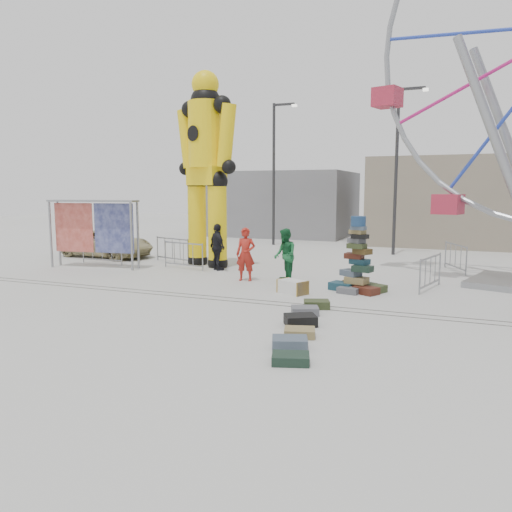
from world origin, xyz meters
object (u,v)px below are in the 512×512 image
at_px(lamp_post_right, 398,163).
at_px(lamp_post_left, 275,167).
at_px(steamer_trunk, 293,287).
at_px(pedestrian_green, 285,255).
at_px(barricade_wheel_back, 455,257).
at_px(suitcase_tower, 357,270).
at_px(barricade_wheel_front, 430,273).
at_px(parked_suv, 107,244).
at_px(barricade_dummy_b, 172,250).
at_px(crash_test_dummy, 206,162).
at_px(barricade_dummy_a, 102,251).
at_px(pedestrian_black, 217,247).
at_px(barricade_dummy_c, 183,255).
at_px(banner_scaffold, 93,217).
at_px(pedestrian_red, 246,254).

relative_size(lamp_post_right, lamp_post_left, 1.00).
distance_m(steamer_trunk, pedestrian_green, 2.16).
bearing_deg(barricade_wheel_back, lamp_post_left, -145.12).
distance_m(suitcase_tower, barricade_wheel_front, 2.41).
bearing_deg(lamp_post_left, parked_suv, -125.95).
height_order(lamp_post_right, barricade_dummy_b, lamp_post_right).
bearing_deg(barricade_dummy_b, crash_test_dummy, 7.94).
height_order(crash_test_dummy, barricade_wheel_back, crash_test_dummy).
height_order(lamp_post_left, barricade_dummy_a, lamp_post_left).
relative_size(lamp_post_left, crash_test_dummy, 0.98).
height_order(suitcase_tower, pedestrian_green, suitcase_tower).
relative_size(steamer_trunk, barricade_dummy_a, 0.45).
height_order(barricade_dummy_b, pedestrian_black, pedestrian_black).
relative_size(crash_test_dummy, barricade_dummy_c, 4.10).
xyz_separation_m(banner_scaffold, pedestrian_black, (4.97, 1.27, -1.16)).
distance_m(lamp_post_left, barricade_wheel_front, 14.37).
relative_size(banner_scaffold, barricade_dummy_a, 1.94).
height_order(barricade_dummy_b, barricade_wheel_back, same).
relative_size(pedestrian_red, pedestrian_green, 1.01).
xyz_separation_m(steamer_trunk, pedestrian_black, (-4.12, 3.17, 0.72)).
xyz_separation_m(lamp_post_left, barricade_dummy_a, (-4.49, -9.76, -3.93)).
bearing_deg(parked_suv, barricade_dummy_c, -104.40).
xyz_separation_m(banner_scaffold, barricade_dummy_b, (2.16, 2.50, -1.54)).
xyz_separation_m(barricade_wheel_front, parked_suv, (-14.70, 2.63, 0.09)).
height_order(lamp_post_right, barricade_dummy_a, lamp_post_right).
bearing_deg(banner_scaffold, suitcase_tower, -11.91).
distance_m(crash_test_dummy, steamer_trunk, 7.69).
relative_size(lamp_post_right, barricade_dummy_c, 4.00).
distance_m(lamp_post_right, pedestrian_red, 10.70).
distance_m(crash_test_dummy, pedestrian_green, 5.83).
relative_size(crash_test_dummy, pedestrian_green, 4.41).
bearing_deg(pedestrian_green, banner_scaffold, -123.04).
relative_size(lamp_post_left, barricade_wheel_back, 4.00).
bearing_deg(barricade_dummy_c, barricade_wheel_front, 7.67).
bearing_deg(pedestrian_black, pedestrian_green, -164.65).
height_order(barricade_dummy_a, pedestrian_green, pedestrian_green).
height_order(suitcase_tower, barricade_wheel_front, suitcase_tower).
bearing_deg(suitcase_tower, barricade_dummy_c, -172.24).
height_order(pedestrian_black, parked_suv, pedestrian_black).
height_order(suitcase_tower, barricade_dummy_a, suitcase_tower).
relative_size(barricade_dummy_c, barricade_wheel_back, 1.00).
bearing_deg(pedestrian_red, crash_test_dummy, 128.25).
bearing_deg(pedestrian_green, pedestrian_red, -108.25).
relative_size(banner_scaffold, barricade_dummy_c, 1.94).
bearing_deg(pedestrian_red, barricade_wheel_front, -2.69).
bearing_deg(pedestrian_black, lamp_post_right, -91.16).
relative_size(barricade_wheel_front, parked_suv, 0.44).
distance_m(lamp_post_right, barricade_wheel_back, 6.44).
distance_m(banner_scaffold, barricade_dummy_c, 4.01).
xyz_separation_m(lamp_post_right, barricade_wheel_front, (2.00, -8.50, -3.93)).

